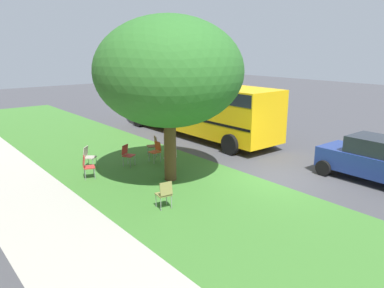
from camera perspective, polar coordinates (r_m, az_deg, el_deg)
ground at (r=14.25m, az=11.74°, el=-5.25°), size 80.00×80.00×0.00m
grass_verge at (r=12.09m, az=1.92°, el=-8.59°), size 48.00×6.00×0.01m
sidewalk_strip at (r=10.06m, az=-18.06°, el=-14.39°), size 48.00×2.80×0.01m
street_tree at (r=13.11m, az=-3.55°, el=10.94°), size 5.19×5.19×5.86m
chair_0 at (r=16.90m, az=-5.92°, el=-0.04°), size 0.53×0.54×0.88m
chair_1 at (r=15.58m, az=-9.89°, el=-1.44°), size 0.57×0.56×0.88m
chair_2 at (r=15.16m, az=-3.25°, el=-1.70°), size 0.57×0.57×0.88m
chair_3 at (r=14.38m, az=-15.78°, el=-3.15°), size 0.52×0.53×0.88m
chair_4 at (r=15.66m, az=-15.59°, el=-1.69°), size 0.59×0.59×0.88m
chair_5 at (r=11.33m, az=-4.22°, el=-7.43°), size 0.48×0.47×0.88m
chair_6 at (r=15.96m, az=-5.55°, el=-0.91°), size 0.43×0.44×0.88m
parked_car at (r=15.03m, az=26.03°, el=-2.07°), size 3.70×1.92×1.65m
school_bus at (r=20.51m, az=0.58°, el=6.16°), size 10.40×2.80×2.88m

